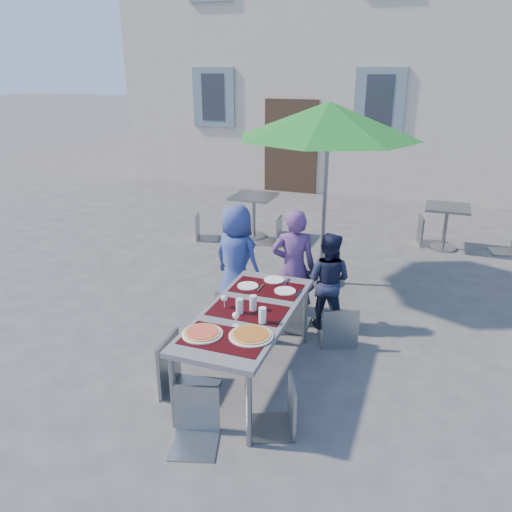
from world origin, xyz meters
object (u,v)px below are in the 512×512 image
at_px(chair_1, 288,281).
at_px(bg_chair_l_1, 428,214).
at_px(chair_4, 282,379).
at_px(child_2, 328,281).
at_px(pizza_near_right, 251,335).
at_px(cafe_table_0, 254,208).
at_px(chair_2, 341,303).
at_px(cafe_table_1, 446,220).
at_px(dining_table, 248,316).
at_px(chair_0, 237,286).
at_px(chair_5, 194,388).
at_px(bg_chair_r_0, 274,215).
at_px(child_1, 293,268).
at_px(bg_chair_l_0, 202,212).
at_px(pizza_near_left, 202,333).
at_px(chair_3, 177,334).
at_px(child_0, 237,259).
at_px(patio_umbrella, 329,122).

distance_m(chair_1, bg_chair_l_1, 3.97).
bearing_deg(chair_4, child_2, 91.43).
xyz_separation_m(pizza_near_right, cafe_table_0, (-1.68, 4.59, -0.23)).
xyz_separation_m(chair_2, cafe_table_1, (1.04, 3.72, -0.00)).
bearing_deg(pizza_near_right, cafe_table_0, 110.09).
xyz_separation_m(child_2, bg_chair_l_1, (0.98, 3.48, -0.04)).
relative_size(dining_table, chair_0, 1.80).
bearing_deg(chair_5, chair_1, 85.29).
relative_size(chair_0, chair_1, 1.00).
xyz_separation_m(bg_chair_r_0, cafe_table_1, (2.78, 0.72, -0.01)).
distance_m(child_1, chair_1, 0.20).
bearing_deg(bg_chair_l_0, bg_chair_l_1, 15.94).
bearing_deg(cafe_table_0, chair_2, -55.64).
relative_size(cafe_table_0, cafe_table_1, 1.04).
bearing_deg(chair_4, cafe_table_1, 76.86).
relative_size(chair_5, bg_chair_l_0, 1.00).
xyz_separation_m(chair_1, chair_2, (0.64, -0.15, -0.10)).
bearing_deg(cafe_table_0, chair_4, -67.07).
height_order(pizza_near_left, chair_3, chair_3).
bearing_deg(chair_5, dining_table, 83.73).
bearing_deg(bg_chair_l_0, chair_2, -42.87).
xyz_separation_m(chair_1, bg_chair_l_0, (-2.37, 2.64, -0.11)).
relative_size(child_1, child_2, 1.22).
bearing_deg(chair_4, chair_2, 83.21).
distance_m(chair_4, cafe_table_1, 5.39).
xyz_separation_m(dining_table, cafe_table_1, (1.75, 4.67, -0.19)).
relative_size(chair_2, chair_3, 0.85).
xyz_separation_m(chair_0, bg_chair_r_0, (-0.61, 3.16, -0.09)).
distance_m(pizza_near_right, cafe_table_0, 4.90).
height_order(child_2, chair_5, child_2).
relative_size(chair_2, chair_4, 1.02).
relative_size(child_1, chair_2, 1.61).
distance_m(child_0, chair_4, 2.31).
height_order(child_1, bg_chair_l_1, child_1).
bearing_deg(pizza_near_left, bg_chair_r_0, 100.50).
distance_m(pizza_near_right, chair_0, 1.39).
bearing_deg(chair_1, bg_chair_r_0, 111.22).
xyz_separation_m(dining_table, pizza_near_right, (0.20, -0.44, 0.07)).
height_order(child_0, bg_chair_l_0, child_0).
xyz_separation_m(child_0, chair_4, (1.20, -1.97, -0.18)).
relative_size(chair_4, bg_chair_r_0, 0.97).
xyz_separation_m(patio_umbrella, cafe_table_0, (-1.61, 1.58, -1.70)).
xyz_separation_m(chair_5, patio_umbrella, (0.23, 3.51, 1.75)).
bearing_deg(chair_0, patio_umbrella, 72.78).
bearing_deg(chair_5, cafe_table_0, 105.15).
bearing_deg(bg_chair_l_1, child_2, -105.72).
xyz_separation_m(dining_table, bg_chair_l_1, (1.45, 4.83, -0.15)).
xyz_separation_m(child_2, cafe_table_1, (1.27, 3.33, -0.07)).
bearing_deg(patio_umbrella, pizza_near_right, -88.65).
bearing_deg(cafe_table_1, child_2, -110.93).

